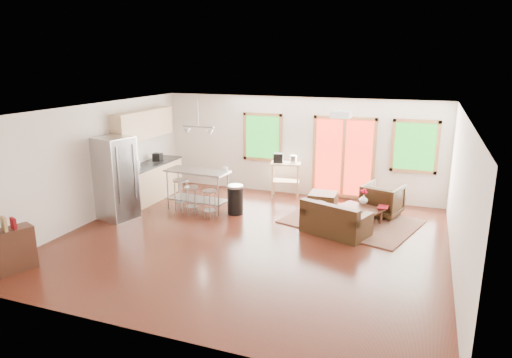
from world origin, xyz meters
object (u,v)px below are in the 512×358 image
(loveseat, at_px, (335,221))
(ottoman, at_px, (323,201))
(armchair, at_px, (382,198))
(refrigerator, at_px, (116,178))
(rug, at_px, (351,221))
(island, at_px, (197,183))
(coffee_table, at_px, (361,209))
(kitchen_cart, at_px, (285,167))

(loveseat, xyz_separation_m, ottoman, (-0.58, 1.49, -0.07))
(armchair, distance_m, refrigerator, 6.12)
(rug, bearing_deg, island, -173.46)
(loveseat, relative_size, refrigerator, 0.80)
(ottoman, distance_m, island, 3.05)
(coffee_table, xyz_separation_m, refrigerator, (-5.26, -1.61, 0.62))
(coffee_table, relative_size, ottoman, 1.67)
(ottoman, bearing_deg, rug, -38.46)
(coffee_table, height_order, refrigerator, refrigerator)
(refrigerator, bearing_deg, ottoman, 40.23)
(rug, height_order, island, island)
(ottoman, bearing_deg, island, -159.81)
(rug, height_order, refrigerator, refrigerator)
(refrigerator, distance_m, kitchen_cart, 4.25)
(kitchen_cart, bearing_deg, coffee_table, -31.11)
(rug, bearing_deg, coffee_table, 5.93)
(armchair, bearing_deg, coffee_table, 76.12)
(armchair, relative_size, island, 0.53)
(island, xyz_separation_m, kitchen_cart, (1.65, 1.75, 0.13))
(rug, height_order, armchair, armchair)
(coffee_table, height_order, kitchen_cart, kitchen_cart)
(armchair, relative_size, ottoman, 1.32)
(armchair, xyz_separation_m, refrigerator, (-5.66, -2.28, 0.52))
(ottoman, distance_m, refrigerator, 4.87)
(ottoman, xyz_separation_m, refrigerator, (-4.28, -2.22, 0.73))
(coffee_table, distance_m, island, 3.86)
(loveseat, relative_size, coffee_table, 1.42)
(armchair, distance_m, island, 4.36)
(loveseat, bearing_deg, kitchen_cart, 148.52)
(kitchen_cart, bearing_deg, rug, -33.94)
(ottoman, relative_size, island, 0.40)
(coffee_table, xyz_separation_m, ottoman, (-0.98, 0.61, -0.10))
(island, height_order, kitchen_cart, kitchen_cart)
(coffee_table, distance_m, kitchen_cart, 2.58)
(ottoman, height_order, refrigerator, refrigerator)
(rug, height_order, kitchen_cart, kitchen_cart)
(armchair, xyz_separation_m, kitchen_cart, (-2.57, 0.64, 0.38))
(refrigerator, relative_size, island, 1.19)
(coffee_table, distance_m, armchair, 0.79)
(loveseat, relative_size, armchair, 1.81)
(rug, bearing_deg, kitchen_cart, 146.06)
(armchair, bearing_deg, kitchen_cart, 2.72)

